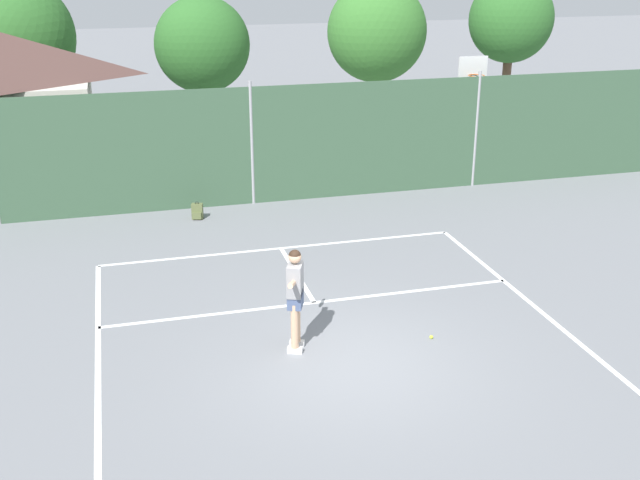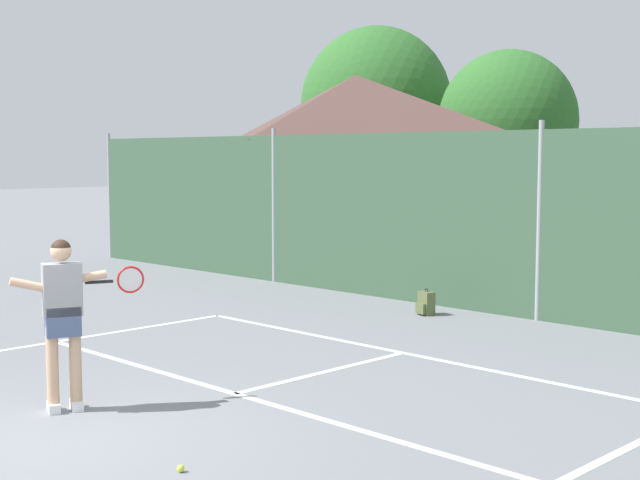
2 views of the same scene
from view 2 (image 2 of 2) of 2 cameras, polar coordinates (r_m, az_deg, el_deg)
name	(u,v)px [view 2 (image 2 of 2)]	position (r m, az deg, el deg)	size (l,w,h in m)	color
ground_plane	(36,443)	(9.23, -17.57, -12.14)	(120.00, 120.00, 0.00)	slate
court_markings	(95,428)	(9.53, -14.06, -11.47)	(8.30, 11.10, 0.01)	white
chainlink_fence	(539,226)	(15.25, 13.74, 0.90)	(26.09, 0.09, 3.31)	#38563D
clubhouse_building	(355,167)	(22.34, 2.23, 4.62)	(6.94, 4.91, 4.70)	beige
treeline_backdrop	(617,112)	(24.59, 18.33, 7.74)	(27.89, 4.56, 6.84)	brown
tennis_player	(64,309)	(9.99, -15.94, -4.21)	(0.49, 1.39, 1.85)	silver
tennis_ball	(181,469)	(8.14, -8.83, -14.12)	(0.07, 0.07, 0.07)	#CCE033
backpack_olive	(426,304)	(15.58, 6.72, -4.04)	(0.32, 0.30, 0.46)	#566038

